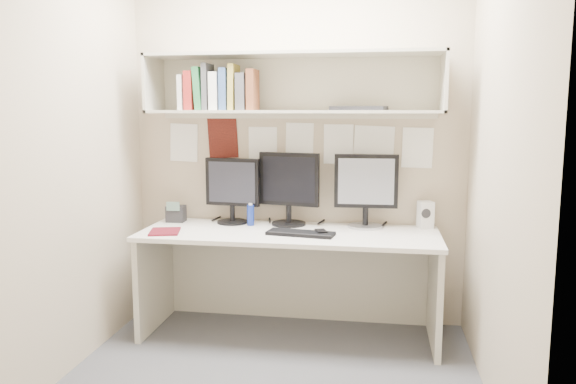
% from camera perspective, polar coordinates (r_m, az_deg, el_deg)
% --- Properties ---
extents(floor, '(2.40, 2.00, 0.01)m').
position_cam_1_polar(floor, '(3.43, -1.69, -18.36)').
color(floor, '#47474C').
rests_on(floor, ground).
extents(wall_back, '(2.40, 0.02, 2.60)m').
position_cam_1_polar(wall_back, '(4.06, 0.92, 4.93)').
color(wall_back, tan).
rests_on(wall_back, ground).
extents(wall_front, '(2.40, 0.02, 2.60)m').
position_cam_1_polar(wall_front, '(2.11, -7.00, 1.69)').
color(wall_front, tan).
rests_on(wall_front, ground).
extents(wall_left, '(0.02, 2.00, 2.60)m').
position_cam_1_polar(wall_left, '(3.51, -21.46, 3.82)').
color(wall_left, tan).
rests_on(wall_left, ground).
extents(wall_right, '(0.02, 2.00, 2.60)m').
position_cam_1_polar(wall_right, '(3.08, 20.73, 3.30)').
color(wall_right, tan).
rests_on(wall_right, ground).
extents(desk, '(2.00, 0.70, 0.73)m').
position_cam_1_polar(desk, '(3.89, 0.13, -9.26)').
color(desk, silver).
rests_on(desk, floor).
extents(overhead_hutch, '(2.00, 0.38, 0.40)m').
position_cam_1_polar(overhead_hutch, '(3.92, 0.63, 10.95)').
color(overhead_hutch, beige).
rests_on(overhead_hutch, wall_back).
extents(pinned_papers, '(1.92, 0.01, 0.48)m').
position_cam_1_polar(pinned_papers, '(4.06, 0.90, 4.22)').
color(pinned_papers, white).
rests_on(pinned_papers, wall_back).
extents(monitor_left, '(0.40, 0.22, 0.47)m').
position_cam_1_polar(monitor_left, '(4.05, -5.67, 0.41)').
color(monitor_left, black).
rests_on(monitor_left, desk).
extents(monitor_center, '(0.44, 0.24, 0.51)m').
position_cam_1_polar(monitor_center, '(3.96, 0.10, 0.58)').
color(monitor_center, black).
rests_on(monitor_center, desk).
extents(monitor_right, '(0.44, 0.24, 0.51)m').
position_cam_1_polar(monitor_right, '(3.92, 7.93, 0.37)').
color(monitor_right, '#A5A5AA').
rests_on(monitor_right, desk).
extents(keyboard, '(0.46, 0.22, 0.02)m').
position_cam_1_polar(keyboard, '(3.68, 1.29, -4.22)').
color(keyboard, black).
rests_on(keyboard, desk).
extents(mouse, '(0.10, 0.12, 0.03)m').
position_cam_1_polar(mouse, '(3.69, 3.37, -4.13)').
color(mouse, black).
rests_on(mouse, desk).
extents(speaker, '(0.12, 0.12, 0.19)m').
position_cam_1_polar(speaker, '(3.99, 13.79, -2.26)').
color(speaker, silver).
rests_on(speaker, desk).
extents(blue_bottle, '(0.05, 0.05, 0.16)m').
position_cam_1_polar(blue_bottle, '(3.98, -3.82, -2.33)').
color(blue_bottle, navy).
rests_on(blue_bottle, desk).
extents(maroon_notebook, '(0.24, 0.27, 0.01)m').
position_cam_1_polar(maroon_notebook, '(3.85, -12.41, -3.94)').
color(maroon_notebook, '#570E19').
rests_on(maroon_notebook, desk).
extents(desk_phone, '(0.13, 0.12, 0.16)m').
position_cam_1_polar(desk_phone, '(4.19, -11.30, -2.15)').
color(desk_phone, black).
rests_on(desk_phone, desk).
extents(book_stack, '(0.53, 0.19, 0.31)m').
position_cam_1_polar(book_stack, '(3.92, -7.01, 10.25)').
color(book_stack, silver).
rests_on(book_stack, overhead_hutch).
extents(hutch_tray, '(0.40, 0.23, 0.03)m').
position_cam_1_polar(hutch_tray, '(3.84, 7.18, 8.45)').
color(hutch_tray, black).
rests_on(hutch_tray, overhead_hutch).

